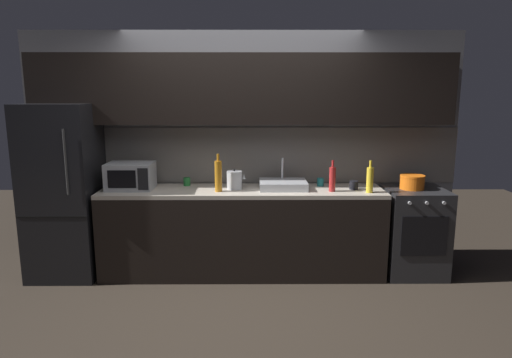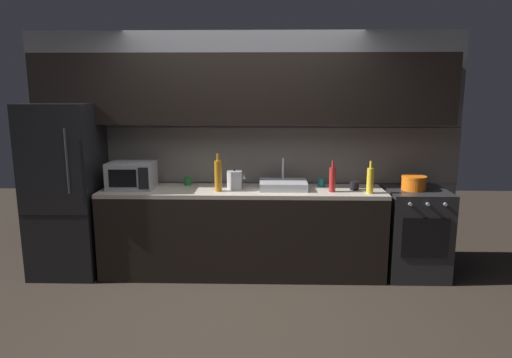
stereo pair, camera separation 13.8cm
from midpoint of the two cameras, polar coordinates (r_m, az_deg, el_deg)
name	(u,v)px [view 2 (the right image)]	position (r m, az deg, el deg)	size (l,w,h in m)	color
ground_plane	(237,313)	(4.08, -1.36, -16.50)	(10.00, 10.00, 0.00)	#2D261E
back_wall	(243,123)	(4.82, -0.76, 7.03)	(4.61, 0.44, 2.50)	slate
counter_run	(243,231)	(4.74, -0.86, -6.61)	(2.87, 0.60, 0.90)	black
refrigerator	(66,190)	(5.03, -21.99, -1.29)	(0.68, 0.69, 1.76)	black
oven_range	(415,233)	(4.99, 20.07, -6.36)	(0.60, 0.62, 0.90)	#232326
microwave	(132,175)	(4.79, -14.55, 0.46)	(0.46, 0.35, 0.27)	#A8AAAF
sink_basin	(283,185)	(4.65, 4.29, -0.73)	(0.48, 0.38, 0.30)	#ADAFB5
kettle	(235,180)	(4.62, -1.86, -0.11)	(0.19, 0.16, 0.21)	#B7BABF
wine_bottle_yellow	(370,180)	(4.57, 15.00, -0.14)	(0.07, 0.07, 0.32)	gold
wine_bottle_amber	(218,175)	(4.50, -3.91, 0.44)	(0.07, 0.07, 0.38)	#B27019
wine_bottle_red	(332,179)	(4.55, 10.43, -0.03)	(0.06, 0.06, 0.31)	#A82323
mug_dark	(354,186)	(4.70, 13.07, -0.83)	(0.09, 0.09, 0.09)	black
mug_green	(188,181)	(4.85, -7.76, -0.28)	(0.07, 0.07, 0.09)	#1E6B2D
mug_teal	(321,182)	(4.79, 9.00, -0.44)	(0.07, 0.07, 0.09)	#19666B
cooking_pot	(414,183)	(4.86, 19.98, -0.48)	(0.25, 0.25, 0.14)	orange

